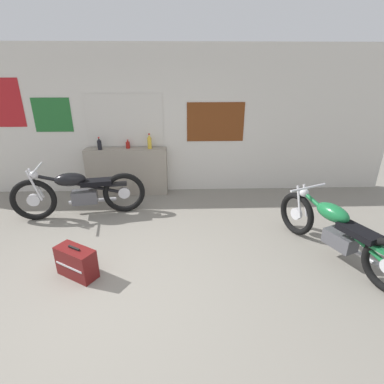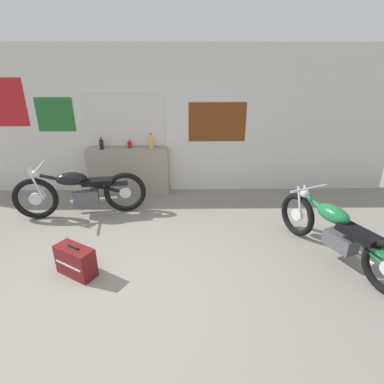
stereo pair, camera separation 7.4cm
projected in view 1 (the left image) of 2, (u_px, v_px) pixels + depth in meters
name	position (u px, v px, depth m)	size (l,w,h in m)	color
ground_plane	(109.00, 297.00, 3.37)	(24.00, 24.00, 0.00)	gray
wall_back	(137.00, 122.00, 5.76)	(10.00, 0.07, 2.80)	silver
sill_counter	(127.00, 171.00, 5.95)	(1.57, 0.28, 0.93)	gray
bottle_leftmost	(99.00, 144.00, 5.67)	(0.08, 0.08, 0.24)	black
bottle_left_center	(128.00, 144.00, 5.78)	(0.08, 0.08, 0.17)	maroon
bottle_center	(149.00, 142.00, 5.74)	(0.08, 0.08, 0.29)	gold
motorcycle_black	(80.00, 192.00, 5.05)	(2.17, 0.69, 0.91)	black
motorcycle_green	(337.00, 231.00, 3.92)	(0.99, 1.96, 0.83)	black
hard_case_darkred	(76.00, 262.00, 3.65)	(0.55, 0.46, 0.41)	maroon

